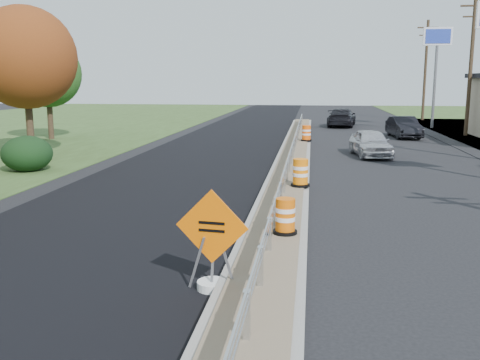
# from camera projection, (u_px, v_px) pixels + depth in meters

# --- Properties ---
(ground) EXTENTS (140.00, 140.00, 0.00)m
(ground) POSITION_uv_depth(u_px,v_px,m) (280.00, 214.00, 15.30)
(ground) COLOR black
(ground) RESTS_ON ground
(milled_overlay) EXTENTS (7.20, 120.00, 0.01)m
(milled_overlay) POSITION_uv_depth(u_px,v_px,m) (201.00, 160.00, 25.62)
(milled_overlay) COLOR black
(milled_overlay) RESTS_ON ground
(median) EXTENTS (1.60, 55.00, 0.23)m
(median) POSITION_uv_depth(u_px,v_px,m) (291.00, 167.00, 23.08)
(median) COLOR gray
(median) RESTS_ON ground
(guardrail) EXTENTS (0.10, 46.15, 0.72)m
(guardrail) POSITION_uv_depth(u_px,v_px,m) (292.00, 150.00, 23.94)
(guardrail) COLOR silver
(guardrail) RESTS_ON median
(pylon_sign_north) EXTENTS (2.20, 0.30, 7.90)m
(pylon_sign_north) POSITION_uv_depth(u_px,v_px,m) (437.00, 46.00, 41.99)
(pylon_sign_north) COLOR slate
(pylon_sign_north) RESTS_ON ground
(utility_pole_nmid) EXTENTS (1.90, 0.26, 9.40)m
(utility_pole_nmid) POSITION_uv_depth(u_px,v_px,m) (471.00, 63.00, 36.30)
(utility_pole_nmid) COLOR #473523
(utility_pole_nmid) RESTS_ON ground
(utility_pole_north) EXTENTS (1.90, 0.26, 9.40)m
(utility_pole_north) POSITION_uv_depth(u_px,v_px,m) (425.00, 68.00, 50.91)
(utility_pole_north) COLOR #473523
(utility_pole_north) RESTS_ON ground
(hedge_north) EXTENTS (2.09, 2.09, 1.52)m
(hedge_north) POSITION_uv_depth(u_px,v_px,m) (27.00, 153.00, 22.44)
(hedge_north) COLOR black
(hedge_north) RESTS_ON ground
(tree_near_red) EXTENTS (4.95, 4.95, 7.35)m
(tree_near_red) POSITION_uv_depth(u_px,v_px,m) (25.00, 58.00, 25.85)
(tree_near_red) COLOR #473523
(tree_near_red) RESTS_ON ground
(tree_near_back) EXTENTS (4.29, 4.29, 6.37)m
(tree_near_back) POSITION_uv_depth(u_px,v_px,m) (47.00, 74.00, 34.15)
(tree_near_back) COLOR #473523
(tree_near_back) RESTS_ON ground
(caution_sign) EXTENTS (1.35, 0.57, 1.88)m
(caution_sign) POSITION_uv_depth(u_px,v_px,m) (212.00, 265.00, 9.70)
(caution_sign) COLOR white
(caution_sign) RESTS_ON ground
(barrel_median_near) EXTENTS (0.57, 0.57, 0.84)m
(barrel_median_near) POSITION_uv_depth(u_px,v_px,m) (285.00, 217.00, 12.50)
(barrel_median_near) COLOR black
(barrel_median_near) RESTS_ON median
(barrel_median_mid) EXTENTS (0.64, 0.64, 0.94)m
(barrel_median_mid) POSITION_uv_depth(u_px,v_px,m) (300.00, 173.00, 18.13)
(barrel_median_mid) COLOR black
(barrel_median_mid) RESTS_ON median
(barrel_median_far) EXTENTS (0.63, 0.63, 0.93)m
(barrel_median_far) POSITION_uv_depth(u_px,v_px,m) (306.00, 133.00, 31.83)
(barrel_median_far) COLOR black
(barrel_median_far) RESTS_ON median
(car_silver) EXTENTS (2.13, 4.20, 1.37)m
(car_silver) POSITION_uv_depth(u_px,v_px,m) (371.00, 143.00, 26.97)
(car_silver) COLOR silver
(car_silver) RESTS_ON ground
(car_dark_mid) EXTENTS (1.95, 4.43, 1.41)m
(car_dark_mid) POSITION_uv_depth(u_px,v_px,m) (404.00, 127.00, 35.87)
(car_dark_mid) COLOR black
(car_dark_mid) RESTS_ON ground
(car_dark_far) EXTENTS (2.78, 5.47, 1.52)m
(car_dark_far) POSITION_uv_depth(u_px,v_px,m) (342.00, 117.00, 44.64)
(car_dark_far) COLOR black
(car_dark_far) RESTS_ON ground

